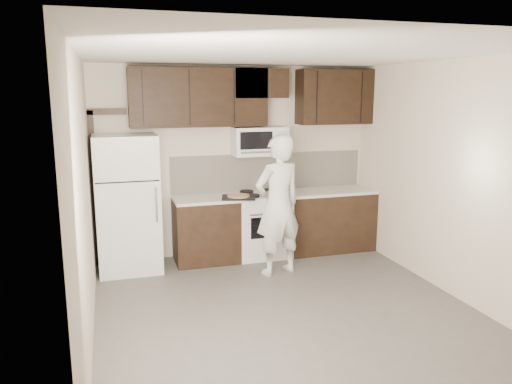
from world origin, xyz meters
name	(u,v)px	position (x,y,z in m)	size (l,w,h in m)	color
floor	(289,313)	(0.00, 0.00, 0.00)	(4.50, 4.50, 0.00)	#565350
back_wall	(236,161)	(0.00, 2.25, 1.35)	(4.00, 4.00, 0.00)	beige
ceiling	(292,53)	(0.00, 0.00, 2.70)	(4.50, 4.50, 0.00)	white
counter_run	(281,223)	(0.60, 1.94, 0.46)	(2.95, 0.64, 0.91)	black
stove	(262,225)	(0.30, 1.94, 0.46)	(0.76, 0.66, 0.94)	white
backsplash	(269,171)	(0.50, 2.24, 1.18)	(2.90, 0.02, 0.54)	silver
upper_cabinets	(253,96)	(0.21, 2.08, 2.28)	(3.48, 0.35, 0.78)	black
microwave	(259,141)	(0.30, 2.06, 1.65)	(0.76, 0.42, 0.40)	white
refrigerator	(128,204)	(-1.55, 1.89, 0.90)	(0.80, 0.76, 1.80)	white
door_trim	(97,175)	(-1.92, 2.21, 1.25)	(0.50, 0.08, 2.12)	black
saucepan	(277,191)	(0.48, 1.79, 0.97)	(0.26, 0.15, 0.15)	silver
baking_tray	(238,197)	(-0.09, 1.75, 0.92)	(0.45, 0.34, 0.02)	black
pizza	(238,196)	(-0.09, 1.75, 0.94)	(0.30, 0.30, 0.02)	tan
person	(278,205)	(0.29, 1.20, 0.91)	(0.66, 0.44, 1.82)	white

